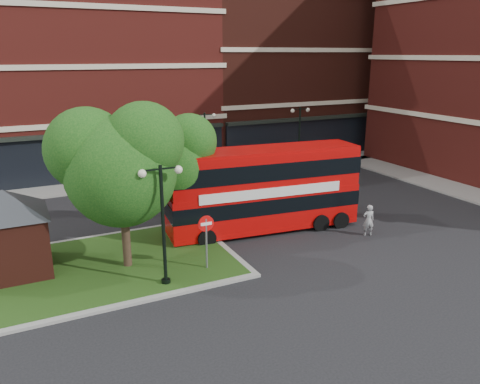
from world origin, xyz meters
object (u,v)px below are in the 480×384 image
bus (264,184)px  car_silver (148,173)px  woman (368,220)px  car_white (269,163)px

bus → car_silver: size_ratio=2.41×
woman → car_silver: 16.64m
woman → car_white: (1.87, 13.60, -0.05)m
woman → bus: bearing=-15.9°
bus → woman: (4.46, -3.05, -1.70)m
bus → woman: size_ratio=6.25×
woman → car_white: 13.72m
bus → car_silver: bus is taller
woman → car_silver: bearing=-45.0°
woman → car_white: woman is taller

